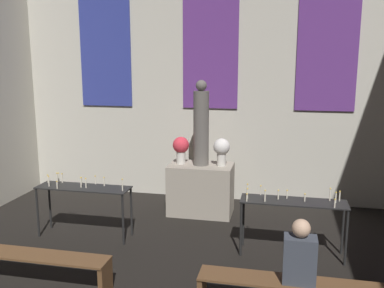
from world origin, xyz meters
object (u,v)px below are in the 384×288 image
pew_back_left (23,261)px  person_seated (300,255)px  candle_rack_left (83,193)px  altar (201,189)px  flower_vase_right (222,149)px  statue (201,126)px  candle_rack_right (293,208)px  flower_vase_left (181,147)px

pew_back_left → person_seated: bearing=-0.0°
candle_rack_left → person_seated: size_ratio=2.09×
altar → flower_vase_right: flower_vase_right is taller
statue → flower_vase_right: size_ratio=3.06×
altar → person_seated: person_seated is taller
candle_rack_right → person_seated: 1.62m
pew_back_left → candle_rack_right: bearing=25.4°
statue → candle_rack_right: (1.66, -1.47, -0.94)m
statue → flower_vase_left: (-0.39, 0.00, -0.42)m
altar → person_seated: 3.54m
candle_rack_right → pew_back_left: size_ratio=0.66×
altar → pew_back_left: (-1.75, -3.08, -0.14)m
candle_rack_left → candle_rack_right: size_ratio=1.00×
altar → flower_vase_right: (0.39, 0.00, 0.79)m
statue → candle_rack_right: statue is taller
flower_vase_left → person_seated: bearing=-55.8°
flower_vase_right → candle_rack_right: (1.28, -1.47, -0.52)m
candle_rack_right → candle_rack_left: bearing=180.0°
candle_rack_left → person_seated: 3.75m
flower_vase_right → person_seated: flower_vase_right is taller
flower_vase_left → candle_rack_right: bearing=-35.6°
altar → flower_vase_right: 0.88m
candle_rack_right → pew_back_left: bearing=-154.6°
flower_vase_left → candle_rack_right: size_ratio=0.33×
flower_vase_left → pew_back_left: bearing=-113.8°
statue → person_seated: (1.71, -3.08, -0.93)m
candle_rack_left → person_seated: person_seated is taller
altar → candle_rack_left: bearing=-138.8°
altar → person_seated: size_ratio=1.61×
candle_rack_right → person_seated: (0.05, -1.62, 0.02)m
flower_vase_left → candle_rack_left: 2.02m
candle_rack_right → person_seated: person_seated is taller
flower_vase_left → person_seated: 3.76m
flower_vase_right → candle_rack_right: 2.01m
candle_rack_right → pew_back_left: candle_rack_right is taller
candle_rack_left → candle_rack_right: 3.34m
flower_vase_right → statue: bearing=180.0°
altar → flower_vase_right: size_ratio=2.30×
candle_rack_left → candle_rack_right: (3.34, -0.00, -0.00)m
candle_rack_left → altar: bearing=41.2°
flower_vase_right → person_seated: bearing=-66.7°
flower_vase_left → person_seated: (2.10, -3.08, -0.50)m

